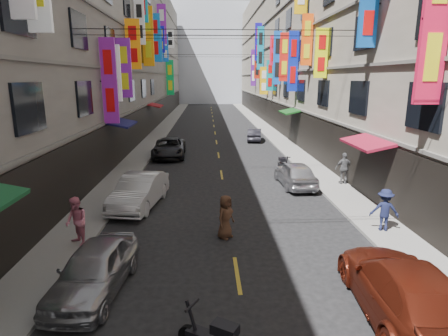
{
  "coord_description": "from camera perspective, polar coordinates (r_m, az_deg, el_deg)",
  "views": [
    {
      "loc": [
        -0.87,
        1.79,
        5.79
      ],
      "look_at": [
        -0.44,
        11.09,
        3.54
      ],
      "focal_mm": 30.0,
      "sensor_mm": 36.0,
      "label": 1
    }
  ],
  "objects": [
    {
      "name": "sidewalk_right",
      "position": [
        41.2,
        7.04,
        5.47
      ],
      "size": [
        2.0,
        90.0,
        0.12
      ],
      "primitive_type": "cube",
      "color": "slate",
      "rests_on": "ground"
    },
    {
      "name": "shop_signage",
      "position": [
        34.01,
        -1.55,
        19.2
      ],
      "size": [
        14.0,
        55.0,
        12.22
      ],
      "color": "#0E4FAB",
      "rests_on": "ground"
    },
    {
      "name": "car_right_far",
      "position": [
        35.46,
        4.67,
        5.08
      ],
      "size": [
        1.74,
        3.71,
        1.17
      ],
      "primitive_type": "imported",
      "rotation": [
        0.0,
        0.0,
        3.0
      ],
      "color": "#27262D",
      "rests_on": "ground"
    },
    {
      "name": "building_row_left",
      "position": [
        41.89,
        -18.95,
        17.93
      ],
      "size": [
        10.14,
        90.0,
        19.0
      ],
      "color": "gray",
      "rests_on": "ground"
    },
    {
      "name": "pedestrian_crossing",
      "position": [
        13.86,
        0.23,
        -7.44
      ],
      "size": [
        0.93,
        0.97,
        1.64
      ],
      "primitive_type": "imported",
      "rotation": [
        0.0,
        0.0,
        0.89
      ],
      "color": "#4E301F",
      "rests_on": "ground"
    },
    {
      "name": "pedestrian_rnear",
      "position": [
        15.49,
        23.27,
        -5.87
      ],
      "size": [
        1.16,
        0.8,
        1.62
      ],
      "primitive_type": "imported",
      "rotation": [
        0.0,
        0.0,
        2.87
      ],
      "color": "#151B3C",
      "rests_on": "sidewalk_right"
    },
    {
      "name": "haze_block",
      "position": [
        90.37,
        -2.15,
        16.86
      ],
      "size": [
        18.0,
        8.0,
        22.0
      ],
      "primitive_type": "cube",
      "color": "#B5BAC9",
      "rests_on": "ground"
    },
    {
      "name": "scooter_far_right",
      "position": [
        23.9,
        9.0,
        0.46
      ],
      "size": [
        0.57,
        1.8,
        1.14
      ],
      "rotation": [
        0.0,
        0.0,
        3.28
      ],
      "color": "black",
      "rests_on": "ground"
    },
    {
      "name": "overhead_cables",
      "position": [
        28.39,
        -0.9,
        19.65
      ],
      "size": [
        14.0,
        38.04,
        1.24
      ],
      "color": "black",
      "rests_on": "ground"
    },
    {
      "name": "pedestrian_rfar",
      "position": [
        21.44,
        17.84,
        -0.05
      ],
      "size": [
        1.03,
        0.6,
        1.73
      ],
      "primitive_type": "imported",
      "rotation": [
        0.0,
        0.0,
        3.16
      ],
      "color": "#58585A",
      "rests_on": "sidewalk_right"
    },
    {
      "name": "car_right_mid",
      "position": [
        20.8,
        10.8,
        -0.86
      ],
      "size": [
        1.84,
        4.16,
        1.39
      ],
      "primitive_type": "imported",
      "rotation": [
        0.0,
        0.0,
        3.19
      ],
      "color": "#B8B7BC",
      "rests_on": "ground"
    },
    {
      "name": "building_row_right",
      "position": [
        42.38,
        15.85,
        18.08
      ],
      "size": [
        10.14,
        90.0,
        19.0
      ],
      "color": "#A89B8D",
      "rests_on": "ground"
    },
    {
      "name": "car_left_mid",
      "position": [
        17.6,
        -12.78,
        -3.44
      ],
      "size": [
        2.31,
        4.74,
        1.5
      ],
      "primitive_type": "imported",
      "rotation": [
        0.0,
        0.0,
        -0.16
      ],
      "color": "silver",
      "rests_on": "ground"
    },
    {
      "name": "scooter_near_right",
      "position": [
        10.12,
        29.09,
        -20.25
      ],
      "size": [
        0.5,
        1.8,
        1.14
      ],
      "rotation": [
        0.0,
        0.0,
        3.19
      ],
      "color": "black",
      "rests_on": "ground"
    },
    {
      "name": "car_right_near",
      "position": [
        10.54,
        25.83,
        -16.41
      ],
      "size": [
        2.5,
        5.38,
        1.52
      ],
      "primitive_type": "imported",
      "rotation": [
        0.0,
        0.0,
        3.07
      ],
      "color": "#5F1D10",
      "rests_on": "ground"
    },
    {
      "name": "car_left_far",
      "position": [
        28.33,
        -8.35,
        3.06
      ],
      "size": [
        2.43,
        5.07,
        1.39
      ],
      "primitive_type": "imported",
      "rotation": [
        0.0,
        0.0,
        0.02
      ],
      "color": "black",
      "rests_on": "ground"
    },
    {
      "name": "car_left_near",
      "position": [
        11.2,
        -19.16,
        -14.42
      ],
      "size": [
        2.03,
        4.13,
        1.35
      ],
      "primitive_type": "imported",
      "rotation": [
        0.0,
        0.0,
        -0.11
      ],
      "color": "#A8A8AD",
      "rests_on": "ground"
    },
    {
      "name": "street_awnings",
      "position": [
        24.38,
        -3.55,
        6.96
      ],
      "size": [
        13.99,
        35.2,
        0.41
      ],
      "color": "#16532A",
      "rests_on": "ground"
    },
    {
      "name": "sidewalk_left",
      "position": [
        40.94,
        -9.83,
        5.32
      ],
      "size": [
        2.0,
        90.0,
        0.12
      ],
      "primitive_type": "cube",
      "color": "slate",
      "rests_on": "ground"
    },
    {
      "name": "lane_markings",
      "position": [
        37.67,
        -1.27,
        4.73
      ],
      "size": [
        0.12,
        80.2,
        0.01
      ],
      "color": "gold",
      "rests_on": "ground"
    },
    {
      "name": "pedestrian_lfar",
      "position": [
        13.97,
        -21.57,
        -7.58
      ],
      "size": [
        0.99,
        1.0,
        1.72
      ],
      "primitive_type": "imported",
      "rotation": [
        0.0,
        0.0,
        -0.82
      ],
      "color": "#D8728B",
      "rests_on": "sidewalk_left"
    }
  ]
}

